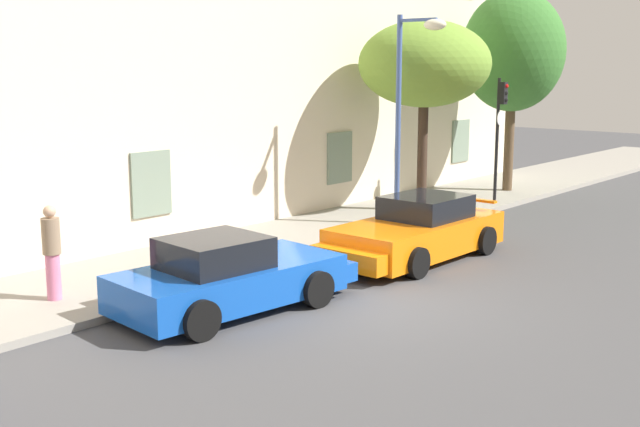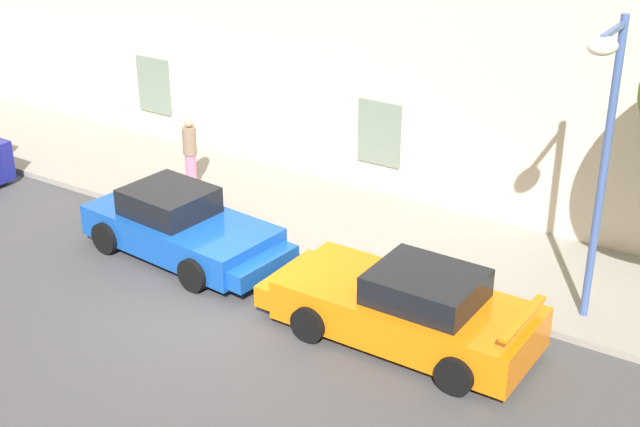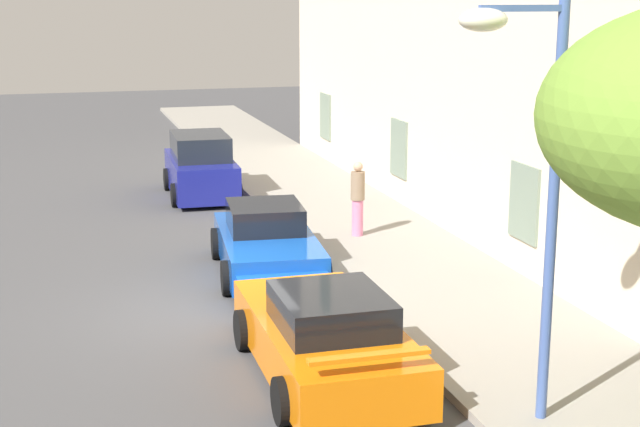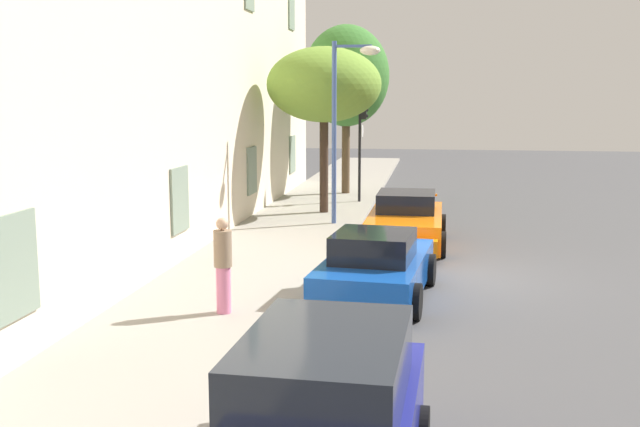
{
  "view_description": "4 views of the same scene",
  "coord_description": "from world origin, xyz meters",
  "px_view_note": "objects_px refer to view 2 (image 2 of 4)",
  "views": [
    {
      "loc": [
        -11.16,
        -8.64,
        4.3
      ],
      "look_at": [
        0.72,
        1.58,
        1.35
      ],
      "focal_mm": 44.58,
      "sensor_mm": 36.0,
      "label": 1
    },
    {
      "loc": [
        9.49,
        -11.08,
        8.65
      ],
      "look_at": [
        0.87,
        2.25,
        1.29
      ],
      "focal_mm": 51.15,
      "sensor_mm": 36.0,
      "label": 2
    },
    {
      "loc": [
        15.91,
        -2.63,
        5.55
      ],
      "look_at": [
        -0.94,
        2.23,
        1.42
      ],
      "focal_mm": 52.44,
      "sensor_mm": 36.0,
      "label": 3
    },
    {
      "loc": [
        -16.27,
        0.3,
        3.96
      ],
      "look_at": [
        -0.5,
        2.74,
        1.44
      ],
      "focal_mm": 41.87,
      "sensor_mm": 36.0,
      "label": 4
    }
  ],
  "objects_px": {
    "sportscar_red_lead": "(186,229)",
    "street_lamp": "(603,122)",
    "sportscar_yellow_flank": "(399,306)",
    "pedestrian_admiring": "(190,152)"
  },
  "relations": [
    {
      "from": "sportscar_red_lead",
      "to": "street_lamp",
      "type": "bearing_deg",
      "value": 10.9
    },
    {
      "from": "sportscar_red_lead",
      "to": "sportscar_yellow_flank",
      "type": "relative_size",
      "value": 0.94
    },
    {
      "from": "sportscar_red_lead",
      "to": "sportscar_yellow_flank",
      "type": "distance_m",
      "value": 5.11
    },
    {
      "from": "street_lamp",
      "to": "pedestrian_admiring",
      "type": "relative_size",
      "value": 3.14
    },
    {
      "from": "pedestrian_admiring",
      "to": "sportscar_yellow_flank",
      "type": "bearing_deg",
      "value": -22.26
    },
    {
      "from": "sportscar_red_lead",
      "to": "sportscar_yellow_flank",
      "type": "bearing_deg",
      "value": -3.88
    },
    {
      "from": "sportscar_yellow_flank",
      "to": "street_lamp",
      "type": "bearing_deg",
      "value": 35.53
    },
    {
      "from": "sportscar_yellow_flank",
      "to": "pedestrian_admiring",
      "type": "bearing_deg",
      "value": 157.74
    },
    {
      "from": "sportscar_yellow_flank",
      "to": "street_lamp",
      "type": "height_order",
      "value": "street_lamp"
    },
    {
      "from": "sportscar_yellow_flank",
      "to": "pedestrian_admiring",
      "type": "xyz_separation_m",
      "value": [
        -7.12,
        2.91,
        0.42
      ]
    }
  ]
}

